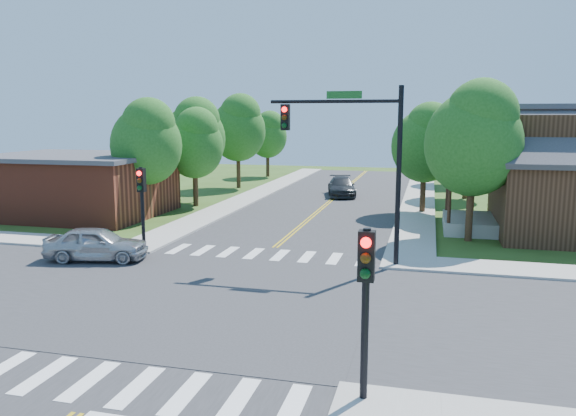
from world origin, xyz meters
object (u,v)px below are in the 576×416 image
(signal_pole_nw, at_px, (142,193))
(car_silver, at_px, (97,244))
(car_dgrey, at_px, (342,187))
(signal_mast_ne, at_px, (356,146))
(signal_pole_se, at_px, (366,283))

(signal_pole_nw, distance_m, car_silver, 3.03)
(signal_pole_nw, height_order, car_silver, signal_pole_nw)
(signal_pole_nw, distance_m, car_dgrey, 20.49)
(signal_mast_ne, distance_m, signal_pole_nw, 9.76)
(signal_mast_ne, height_order, signal_pole_se, signal_mast_ne)
(signal_mast_ne, height_order, car_silver, signal_mast_ne)
(signal_mast_ne, xyz_separation_m, signal_pole_nw, (-9.51, -0.01, -2.19))
(signal_mast_ne, xyz_separation_m, signal_pole_se, (1.69, -11.21, -2.19))
(signal_mast_ne, bearing_deg, signal_pole_nw, -179.93)
(signal_pole_nw, bearing_deg, car_dgrey, 73.03)
(signal_pole_se, distance_m, signal_pole_nw, 15.84)
(signal_pole_se, relative_size, car_dgrey, 0.74)
(signal_pole_nw, bearing_deg, signal_pole_se, -45.00)
(car_silver, bearing_deg, signal_mast_ne, -90.62)
(signal_pole_se, height_order, car_dgrey, signal_pole_se)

